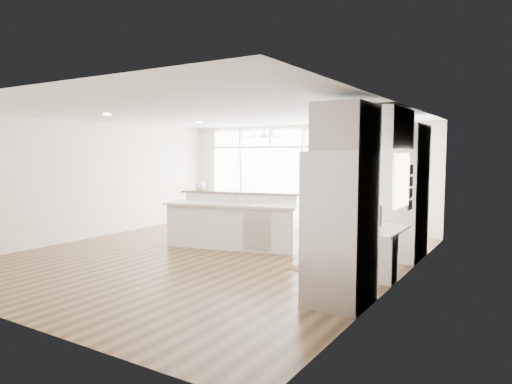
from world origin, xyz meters
The scene contains 24 objects.
floor centered at (0.00, 0.00, -0.01)m, with size 7.00×8.00×0.02m, color #3C2612.
ceiling centered at (0.00, 0.00, 2.70)m, with size 7.00×8.00×0.02m, color silver.
wall_back centered at (0.00, 4.00, 1.35)m, with size 7.00×0.04×2.70m, color beige.
wall_front centered at (0.00, -4.00, 1.35)m, with size 7.00×0.04×2.70m, color beige.
wall_left centered at (-3.50, 0.00, 1.35)m, with size 0.04×8.00×2.70m, color beige.
wall_right centered at (3.50, 0.00, 1.35)m, with size 0.04×8.00×2.70m, color beige.
glass_wall centered at (0.00, 3.94, 1.05)m, with size 5.80×0.06×2.08m, color white.
transom_row centered at (0.00, 3.94, 2.38)m, with size 5.90×0.06×0.40m, color white.
desk_window centered at (3.46, 0.30, 1.55)m, with size 0.04×0.85×0.85m, color white.
ceiling_fan centered at (-0.50, 2.80, 2.48)m, with size 1.16×1.16×0.32m, color white.
recessed_lights centered at (0.00, 0.20, 2.68)m, with size 3.40×3.00×0.02m, color white.
oven_cabinet centered at (3.17, 1.80, 1.25)m, with size 0.64×1.20×2.50m, color white.
desk_nook centered at (3.13, 0.30, 0.38)m, with size 0.72×1.30×0.76m, color white.
upper_cabinets centered at (3.17, 0.30, 2.35)m, with size 0.64×1.30×0.64m, color white.
refrigerator centered at (3.11, -1.35, 1.00)m, with size 0.76×0.90×2.00m, color silver.
fridge_cabinet centered at (3.17, -1.35, 2.30)m, with size 0.64×0.90×0.60m, color white.
framed_photos centered at (3.46, 0.92, 1.40)m, with size 0.06×0.22×0.80m, color black.
kitchen_island centered at (-0.09, 0.83, 0.57)m, with size 2.86×1.08×1.14m, color white.
rug centered at (2.20, 0.04, 0.01)m, with size 0.89×0.64×0.01m, color #3B2413.
office_chair centered at (2.53, 0.05, 0.52)m, with size 0.54×0.50×1.04m, color black.
fishbowl centered at (-1.10, 1.01, 1.25)m, with size 0.22×0.22×0.22m, color white.
monitor centered at (3.05, 0.30, 0.94)m, with size 0.07×0.44×0.37m, color black.
keyboard centered at (2.88, 0.30, 0.77)m, with size 0.12×0.33×0.02m, color silver.
potted_plant centered at (3.17, 1.80, 2.62)m, with size 0.28×0.31×0.24m, color #365F29.
Camera 1 is at (5.26, -6.92, 1.99)m, focal length 32.00 mm.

